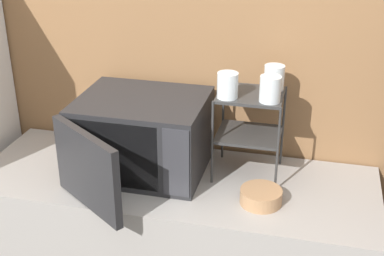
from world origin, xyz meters
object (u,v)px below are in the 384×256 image
at_px(glass_front_left, 228,85).
at_px(dish_rack, 250,117).
at_px(microwave, 140,136).
at_px(glass_front_right, 270,89).
at_px(glass_back_right, 274,78).
at_px(bowl, 261,197).

bearing_deg(glass_front_left, dish_rack, 36.83).
height_order(microwave, glass_front_right, glass_front_right).
bearing_deg(microwave, glass_back_right, 15.97).
distance_m(microwave, glass_front_right, 0.58).
height_order(glass_front_left, glass_back_right, same).
bearing_deg(microwave, dish_rack, 10.45).
height_order(glass_front_left, bowl, glass_front_left).
height_order(dish_rack, bowl, dish_rack).
distance_m(glass_back_right, bowl, 0.48).
relative_size(dish_rack, glass_back_right, 3.57).
xyz_separation_m(glass_front_right, bowl, (0.01, -0.16, -0.38)).
height_order(microwave, glass_front_left, glass_front_left).
relative_size(microwave, glass_front_right, 6.78).
bearing_deg(glass_front_left, microwave, -176.95).
xyz_separation_m(microwave, dish_rack, (0.44, 0.08, 0.10)).
bearing_deg(glass_front_right, glass_front_left, 179.77).
xyz_separation_m(dish_rack, glass_back_right, (0.08, 0.07, 0.15)).
distance_m(dish_rack, glass_front_left, 0.18).
bearing_deg(dish_rack, glass_front_left, -143.17).
bearing_deg(glass_front_right, bowl, -88.09).
xyz_separation_m(dish_rack, glass_front_left, (-0.08, -0.06, 0.15)).
height_order(glass_back_right, glass_front_right, same).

